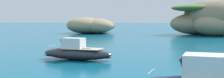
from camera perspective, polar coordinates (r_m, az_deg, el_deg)
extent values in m
ellipsoid|color=#84755B|center=(70.23, 20.30, 3.94)|extent=(19.41, 19.44, 7.87)
ellipsoid|color=#84755B|center=(73.89, 18.10, 4.02)|extent=(16.10, 16.25, 7.93)
ellipsoid|color=#9E8966|center=(66.86, 19.39, 2.68)|extent=(11.63, 11.20, 4.88)
ellipsoid|color=#9E8966|center=(70.78, 16.05, 2.86)|extent=(12.96, 10.15, 4.96)
ellipsoid|color=#517538|center=(70.41, 16.14, 5.84)|extent=(11.40, 10.36, 1.71)
ellipsoid|color=#9E8966|center=(73.02, -5.23, 2.67)|extent=(12.78, 12.84, 4.01)
ellipsoid|color=#756651|center=(77.73, -3.52, 2.62)|extent=(14.21, 14.16, 3.60)
ellipsoid|color=#9E8966|center=(72.51, -3.12, 2.56)|extent=(11.82, 11.45, 3.73)
ellipsoid|color=#2D2D33|center=(27.53, -6.84, -2.86)|extent=(6.99, 2.90, 1.15)
ellipsoid|color=black|center=(27.56, -6.84, -3.40)|extent=(7.13, 2.96, 0.14)
cube|color=#C6B793|center=(27.27, -5.88, -1.88)|extent=(3.92, 2.20, 0.06)
cube|color=silver|center=(27.57, -7.50, -0.78)|extent=(2.07, 1.66, 0.95)
cube|color=#2D4756|center=(27.99, -9.30, -0.53)|extent=(0.40, 1.34, 0.51)
cylinder|color=silver|center=(28.66, -11.66, -1.29)|extent=(0.22, 1.42, 0.04)
cube|color=silver|center=(13.85, 18.26, -5.10)|extent=(2.36, 1.92, 1.07)
cube|color=#2D4756|center=(13.90, 13.77, -4.53)|extent=(0.48, 1.51, 0.57)
cylinder|color=silver|center=(14.21, 7.65, -6.26)|extent=(0.29, 1.59, 0.04)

